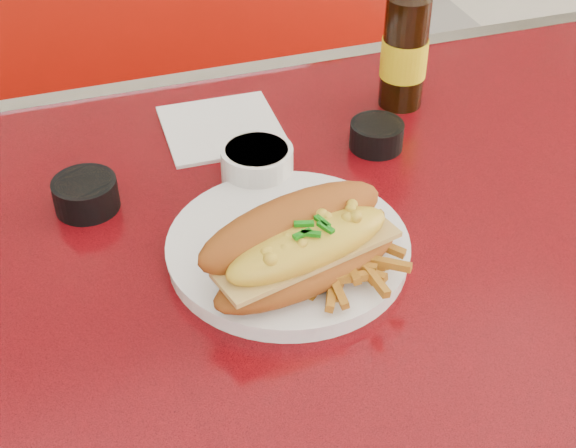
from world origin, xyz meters
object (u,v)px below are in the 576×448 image
object	(u,v)px
mac_hoagie	(302,246)
sauce_cup_left	(86,193)
sauce_cup_right	(377,134)
dinner_plate	(288,248)
fork	(315,242)
beer_bottle	(405,42)
booth_bench_far	(187,190)
gravy_ramekin	(257,165)
diner_table	(328,367)

from	to	relation	value
mac_hoagie	sauce_cup_left	distance (m)	0.26
mac_hoagie	sauce_cup_right	world-z (taller)	mac_hoagie
mac_hoagie	sauce_cup_left	world-z (taller)	mac_hoagie
dinner_plate	fork	world-z (taller)	same
mac_hoagie	beer_bottle	bearing A→B (deg)	36.62
booth_bench_far	dinner_plate	distance (m)	0.94
gravy_ramekin	diner_table	bearing A→B (deg)	-76.68
dinner_plate	sauce_cup_right	world-z (taller)	sauce_cup_right
diner_table	sauce_cup_left	world-z (taller)	sauce_cup_left
booth_bench_far	sauce_cup_left	distance (m)	0.85
sauce_cup_left	sauce_cup_right	distance (m)	0.34
beer_bottle	mac_hoagie	bearing A→B (deg)	-129.05
diner_table	mac_hoagie	xyz separation A→B (m)	(-0.04, -0.03, 0.21)
diner_table	gravy_ramekin	size ratio (longest dim) A/B	14.48
booth_bench_far	gravy_ramekin	size ratio (longest dim) A/B	14.13
dinner_plate	mac_hoagie	distance (m)	0.07
dinner_plate	sauce_cup_left	size ratio (longest dim) A/B	3.64
gravy_ramekin	sauce_cup_left	size ratio (longest dim) A/B	1.18
sauce_cup_left	beer_bottle	distance (m)	0.42
diner_table	dinner_plate	world-z (taller)	dinner_plate
fork	sauce_cup_left	world-z (taller)	sauce_cup_left
mac_hoagie	sauce_cup_right	bearing A→B (deg)	36.80
diner_table	booth_bench_far	bearing A→B (deg)	90.00
dinner_plate	diner_table	bearing A→B (deg)	-20.70
booth_bench_far	dinner_plate	size ratio (longest dim) A/B	4.58
booth_bench_far	gravy_ramekin	distance (m)	0.84
mac_hoagie	dinner_plate	bearing A→B (deg)	72.44
booth_bench_far	fork	distance (m)	0.95
diner_table	sauce_cup_left	size ratio (longest dim) A/B	17.12
fork	beer_bottle	xyz separation A→B (m)	(0.20, 0.24, 0.07)
dinner_plate	fork	xyz separation A→B (m)	(0.02, -0.01, 0.01)
fork	sauce_cup_right	xyz separation A→B (m)	(0.14, 0.16, 0.00)
booth_bench_far	dinner_plate	world-z (taller)	booth_bench_far
booth_bench_far	gravy_ramekin	xyz separation A→B (m)	(-0.03, -0.67, 0.51)
dinner_plate	gravy_ramekin	size ratio (longest dim) A/B	3.08
booth_bench_far	fork	xyz separation A→B (m)	(-0.02, -0.80, 0.50)
gravy_ramekin	sauce_cup_right	size ratio (longest dim) A/B	1.15
sauce_cup_right	beer_bottle	bearing A→B (deg)	50.53
mac_hoagie	sauce_cup_left	size ratio (longest dim) A/B	2.92
mac_hoagie	fork	bearing A→B (deg)	41.78
booth_bench_far	beer_bottle	world-z (taller)	beer_bottle
gravy_ramekin	booth_bench_far	bearing A→B (deg)	87.07
sauce_cup_left	booth_bench_far	bearing A→B (deg)	71.58
mac_hoagie	gravy_ramekin	size ratio (longest dim) A/B	2.47
diner_table	fork	world-z (taller)	fork
diner_table	sauce_cup_right	bearing A→B (deg)	54.90
dinner_plate	sauce_cup_left	world-z (taller)	sauce_cup_left
booth_bench_far	sauce_cup_left	xyz separation A→B (m)	(-0.22, -0.65, 0.50)
diner_table	fork	distance (m)	0.18
gravy_ramekin	beer_bottle	size ratio (longest dim) A/B	0.38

